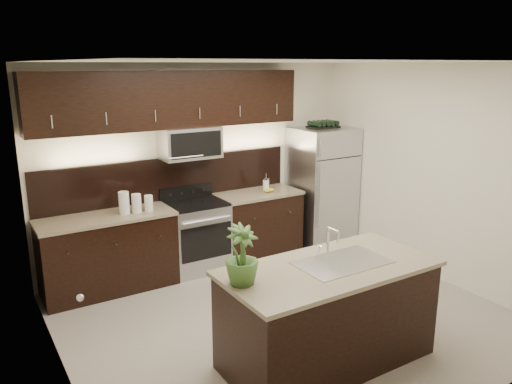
# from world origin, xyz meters

# --- Properties ---
(ground) EXTENTS (4.50, 4.50, 0.00)m
(ground) POSITION_xyz_m (0.00, 0.00, 0.00)
(ground) COLOR gray
(ground) RESTS_ON ground
(room_walls) EXTENTS (4.52, 4.02, 2.71)m
(room_walls) POSITION_xyz_m (-0.11, -0.04, 1.70)
(room_walls) COLOR beige
(room_walls) RESTS_ON ground
(counter_run) EXTENTS (3.51, 0.65, 0.94)m
(counter_run) POSITION_xyz_m (-0.46, 1.69, 0.47)
(counter_run) COLOR black
(counter_run) RESTS_ON ground
(upper_fixtures) EXTENTS (3.49, 0.40, 1.66)m
(upper_fixtures) POSITION_xyz_m (-0.43, 1.84, 2.14)
(upper_fixtures) COLOR black
(upper_fixtures) RESTS_ON counter_run
(island) EXTENTS (1.96, 0.96, 0.94)m
(island) POSITION_xyz_m (-0.15, -0.88, 0.47)
(island) COLOR black
(island) RESTS_ON ground
(sink_faucet) EXTENTS (0.84, 0.50, 0.28)m
(sink_faucet) POSITION_xyz_m (0.00, -0.87, 0.96)
(sink_faucet) COLOR silver
(sink_faucet) RESTS_ON island
(refrigerator) EXTENTS (0.86, 0.77, 1.77)m
(refrigerator) POSITION_xyz_m (1.80, 1.63, 0.89)
(refrigerator) COLOR #B2B2B7
(refrigerator) RESTS_ON ground
(wine_rack) EXTENTS (0.44, 0.27, 0.10)m
(wine_rack) POSITION_xyz_m (1.80, 1.63, 1.82)
(wine_rack) COLOR black
(wine_rack) RESTS_ON refrigerator
(plant) EXTENTS (0.33, 0.33, 0.50)m
(plant) POSITION_xyz_m (-1.00, -0.79, 1.19)
(plant) COLOR #375A24
(plant) RESTS_ON island
(canisters) EXTENTS (0.41, 0.14, 0.27)m
(canisters) POSITION_xyz_m (-1.09, 1.63, 1.06)
(canisters) COLOR silver
(canisters) RESTS_ON counter_run
(french_press) EXTENTS (0.09, 0.09, 0.26)m
(french_press) POSITION_xyz_m (0.82, 1.64, 1.04)
(french_press) COLOR silver
(french_press) RESTS_ON counter_run
(bananas) EXTENTS (0.19, 0.16, 0.05)m
(bananas) POSITION_xyz_m (0.79, 1.61, 0.97)
(bananas) COLOR gold
(bananas) RESTS_ON counter_run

